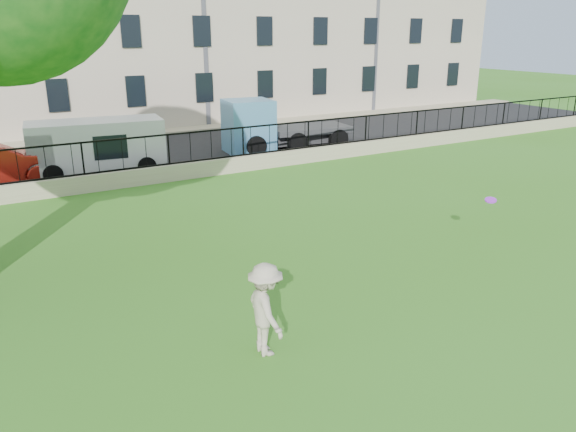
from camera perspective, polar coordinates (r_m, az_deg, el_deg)
ground at (r=11.17m, az=9.36°, el=-10.06°), size 120.00×120.00×0.00m
retaining_wall at (r=21.07m, az=-11.88°, el=4.34°), size 50.00×0.40×0.60m
iron_railing at (r=20.88m, az=-12.03°, el=6.61°), size 50.00×0.05×1.13m
street at (r=25.52m, az=-15.34°, el=5.83°), size 60.00×9.00×0.01m
sidewalk at (r=30.48m, az=-18.07°, el=7.65°), size 60.00×1.40×0.12m
man at (r=9.54m, az=-2.28°, el=-9.47°), size 0.69×1.11×1.64m
frisbee at (r=13.94m, az=19.90°, el=1.53°), size 0.32×0.32×0.12m
white_van at (r=22.68m, az=-18.82°, el=6.62°), size 5.09×2.52×2.05m
blue_truck at (r=26.11m, az=-0.29°, el=9.35°), size 5.78×2.65×2.34m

